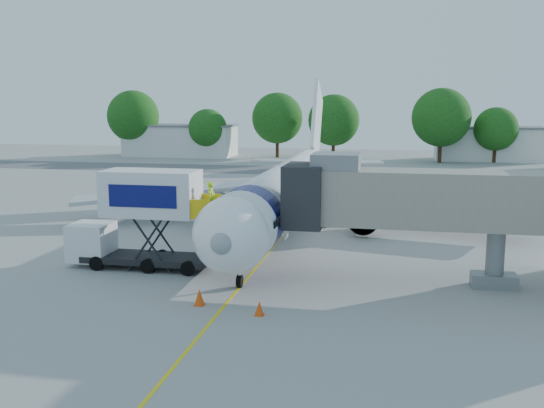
% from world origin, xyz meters
% --- Properties ---
extents(ground, '(160.00, 160.00, 0.00)m').
position_xyz_m(ground, '(0.00, 0.00, 0.00)').
color(ground, '#9B9B98').
rests_on(ground, ground).
extents(guidance_line, '(0.15, 70.00, 0.01)m').
position_xyz_m(guidance_line, '(0.00, 0.00, 0.01)').
color(guidance_line, yellow).
rests_on(guidance_line, ground).
extents(taxiway_strip, '(120.00, 10.00, 0.01)m').
position_xyz_m(taxiway_strip, '(0.00, 42.00, 0.00)').
color(taxiway_strip, '#59595B').
rests_on(taxiway_strip, ground).
extents(aircraft, '(34.17, 37.73, 11.35)m').
position_xyz_m(aircraft, '(0.00, 4.12, 2.95)').
color(aircraft, white).
rests_on(aircraft, ground).
extents(jet_bridge, '(13.90, 3.20, 6.60)m').
position_xyz_m(jet_bridge, '(7.99, -7.00, 4.34)').
color(jet_bridge, gray).
rests_on(jet_bridge, ground).
extents(catering_hiloader, '(8.50, 2.44, 5.50)m').
position_xyz_m(catering_hiloader, '(-6.26, -7.00, 2.76)').
color(catering_hiloader, black).
rests_on(catering_hiloader, ground).
extents(ground_tug, '(4.02, 2.65, 1.48)m').
position_xyz_m(ground_tug, '(0.97, -16.30, 0.78)').
color(ground_tug, silver).
rests_on(ground_tug, ground).
extents(safety_cone_a, '(0.49, 0.49, 0.77)m').
position_xyz_m(safety_cone_a, '(-1.14, -12.47, 0.37)').
color(safety_cone_a, '#E0460B').
rests_on(safety_cone_a, ground).
extents(safety_cone_b, '(0.41, 0.41, 0.65)m').
position_xyz_m(safety_cone_b, '(1.84, -13.25, 0.31)').
color(safety_cone_b, '#E0460B').
rests_on(safety_cone_b, ground).
extents(outbuilding_left, '(18.40, 8.40, 5.30)m').
position_xyz_m(outbuilding_left, '(-28.00, 60.00, 2.66)').
color(outbuilding_left, silver).
rests_on(outbuilding_left, ground).
extents(outbuilding_right, '(16.40, 7.40, 5.30)m').
position_xyz_m(outbuilding_right, '(22.00, 62.00, 2.66)').
color(outbuilding_right, silver).
rests_on(outbuilding_right, ground).
extents(tree_a, '(8.63, 8.63, 11.00)m').
position_xyz_m(tree_a, '(-35.50, 58.01, 6.68)').
color(tree_a, '#382314').
rests_on(tree_a, ground).
extents(tree_b, '(6.25, 6.25, 7.97)m').
position_xyz_m(tree_b, '(-22.32, 57.25, 4.83)').
color(tree_b, '#382314').
rests_on(tree_b, ground).
extents(tree_c, '(8.31, 8.31, 10.60)m').
position_xyz_m(tree_c, '(-11.37, 60.46, 6.43)').
color(tree_c, '#382314').
rests_on(tree_c, ground).
extents(tree_d, '(8.06, 8.06, 10.27)m').
position_xyz_m(tree_d, '(-1.90, 58.08, 6.23)').
color(tree_d, '#382314').
rests_on(tree_d, ground).
extents(tree_e, '(8.76, 8.76, 11.17)m').
position_xyz_m(tree_e, '(14.34, 56.74, 6.78)').
color(tree_e, '#382314').
rests_on(tree_e, ground).
extents(tree_f, '(6.54, 6.54, 8.33)m').
position_xyz_m(tree_f, '(22.47, 58.59, 5.05)').
color(tree_f, '#382314').
rests_on(tree_f, ground).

